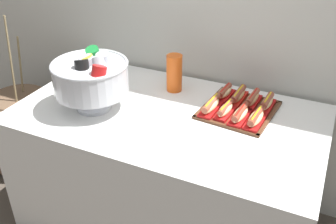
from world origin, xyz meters
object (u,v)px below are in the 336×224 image
at_px(hot_dog_6, 252,99).
at_px(serving_tray, 238,110).
at_px(hot_dog_1, 225,110).
at_px(floor_vase, 25,131).
at_px(hot_dog_0, 211,106).
at_px(punch_bowl, 91,76).
at_px(buffet_table, 168,170).
at_px(hot_dog_2, 240,114).
at_px(hot_dog_3, 256,119).
at_px(cup_stack, 174,73).
at_px(hot_dog_4, 224,93).
at_px(hot_dog_7, 267,103).
at_px(hot_dog_5, 238,96).

bearing_deg(hot_dog_6, serving_tray, -119.79).
height_order(hot_dog_1, hot_dog_6, hot_dog_6).
xyz_separation_m(floor_vase, hot_dog_0, (1.32, -0.02, 0.53)).
xyz_separation_m(hot_dog_6, punch_bowl, (-0.70, -0.35, 0.14)).
distance_m(buffet_table, punch_bowl, 0.64).
height_order(serving_tray, hot_dog_2, hot_dog_2).
height_order(floor_vase, hot_dog_3, floor_vase).
bearing_deg(hot_dog_2, hot_dog_6, 84.66).
bearing_deg(hot_dog_6, cup_stack, -179.24).
distance_m(hot_dog_1, punch_bowl, 0.66).
bearing_deg(punch_bowl, serving_tray, 22.46).
relative_size(floor_vase, serving_tray, 2.74).
xyz_separation_m(serving_tray, hot_dog_2, (0.03, -0.09, 0.03)).
bearing_deg(hot_dog_6, hot_dog_0, -137.62).
bearing_deg(hot_dog_6, hot_dog_4, 174.66).
relative_size(buffet_table, cup_stack, 7.43).
relative_size(hot_dog_1, punch_bowl, 0.44).
bearing_deg(hot_dog_2, punch_bowl, -164.83).
xyz_separation_m(hot_dog_2, hot_dog_6, (0.02, 0.16, 0.00)).
distance_m(hot_dog_2, hot_dog_4, 0.22).
bearing_deg(cup_stack, punch_bowl, -128.97).
distance_m(hot_dog_4, punch_bowl, 0.68).
distance_m(punch_bowl, cup_stack, 0.45).
height_order(floor_vase, hot_dog_6, floor_vase).
bearing_deg(cup_stack, hot_dog_6, 0.76).
distance_m(hot_dog_1, hot_dog_7, 0.22).
bearing_deg(punch_bowl, hot_dog_5, 29.64).
relative_size(hot_dog_1, hot_dog_6, 0.90).
relative_size(buffet_table, hot_dog_4, 9.36).
xyz_separation_m(buffet_table, cup_stack, (-0.07, 0.24, 0.45)).
bearing_deg(hot_dog_1, hot_dog_2, -5.34).
relative_size(hot_dog_0, punch_bowl, 0.51).
xyz_separation_m(floor_vase, hot_dog_7, (1.56, 0.12, 0.53)).
bearing_deg(hot_dog_0, floor_vase, 178.97).
bearing_deg(punch_bowl, buffet_table, 17.09).
xyz_separation_m(hot_dog_7, punch_bowl, (-0.78, -0.34, 0.14)).
xyz_separation_m(buffet_table, hot_dog_1, (0.26, 0.09, 0.39)).
xyz_separation_m(hot_dog_1, hot_dog_5, (0.02, 0.16, 0.00)).
distance_m(floor_vase, cup_stack, 1.22).
xyz_separation_m(floor_vase, punch_bowl, (0.78, -0.22, 0.66)).
bearing_deg(hot_dog_1, punch_bowl, -162.49).
distance_m(hot_dog_1, hot_dog_4, 0.18).
xyz_separation_m(buffet_table, floor_vase, (-1.13, 0.12, -0.14)).
bearing_deg(hot_dog_3, hot_dog_5, 126.93).
relative_size(buffet_table, hot_dog_6, 8.39).
bearing_deg(buffet_table, punch_bowl, -162.91).
height_order(hot_dog_0, hot_dog_7, hot_dog_0).
bearing_deg(cup_stack, hot_dog_3, -18.90).
bearing_deg(hot_dog_5, hot_dog_0, -119.79).
distance_m(hot_dog_3, hot_dog_6, 0.18).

